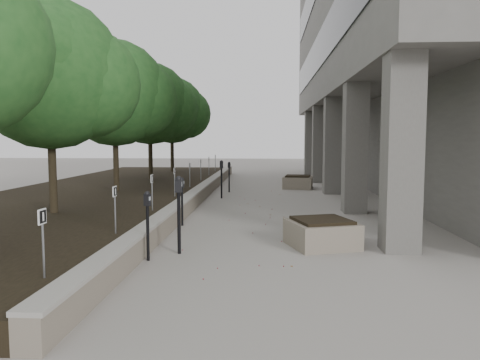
% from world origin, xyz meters
% --- Properties ---
extents(ground, '(90.00, 90.00, 0.00)m').
position_xyz_m(ground, '(0.00, 0.00, 0.00)').
color(ground, gray).
rests_on(ground, ground).
extents(retaining_wall, '(0.39, 26.00, 0.50)m').
position_xyz_m(retaining_wall, '(-1.82, 9.00, 0.25)').
color(retaining_wall, gray).
rests_on(retaining_wall, ground).
extents(planting_bed, '(7.00, 26.00, 0.40)m').
position_xyz_m(planting_bed, '(-5.50, 9.00, 0.20)').
color(planting_bed, black).
rests_on(planting_bed, ground).
extents(brutalist_building, '(13.10, 26.00, 15.00)m').
position_xyz_m(brutalist_building, '(9.50, 13.00, 7.50)').
color(brutalist_building, slate).
rests_on(brutalist_building, ground).
extents(crabapple_tree_2, '(4.60, 4.00, 5.44)m').
position_xyz_m(crabapple_tree_2, '(-4.80, 3.00, 3.12)').
color(crabapple_tree_2, '#1D4B1C').
rests_on(crabapple_tree_2, planting_bed).
extents(crabapple_tree_3, '(4.60, 4.00, 5.44)m').
position_xyz_m(crabapple_tree_3, '(-4.80, 8.00, 3.12)').
color(crabapple_tree_3, '#1D4B1C').
rests_on(crabapple_tree_3, planting_bed).
extents(crabapple_tree_4, '(4.60, 4.00, 5.44)m').
position_xyz_m(crabapple_tree_4, '(-4.80, 13.00, 3.12)').
color(crabapple_tree_4, '#1D4B1C').
rests_on(crabapple_tree_4, planting_bed).
extents(crabapple_tree_5, '(4.60, 4.00, 5.44)m').
position_xyz_m(crabapple_tree_5, '(-4.80, 18.00, 3.12)').
color(crabapple_tree_5, '#1D4B1C').
rests_on(crabapple_tree_5, planting_bed).
extents(parking_sign_1, '(0.04, 0.22, 0.96)m').
position_xyz_m(parking_sign_1, '(-2.35, -2.50, 0.88)').
color(parking_sign_1, black).
rests_on(parking_sign_1, planting_bed).
extents(parking_sign_2, '(0.04, 0.22, 0.96)m').
position_xyz_m(parking_sign_2, '(-2.35, 0.50, 0.88)').
color(parking_sign_2, black).
rests_on(parking_sign_2, planting_bed).
extents(parking_sign_3, '(0.04, 0.22, 0.96)m').
position_xyz_m(parking_sign_3, '(-2.35, 3.50, 0.88)').
color(parking_sign_3, black).
rests_on(parking_sign_3, planting_bed).
extents(parking_sign_4, '(0.04, 0.22, 0.96)m').
position_xyz_m(parking_sign_4, '(-2.35, 6.50, 0.88)').
color(parking_sign_4, black).
rests_on(parking_sign_4, planting_bed).
extents(parking_sign_5, '(0.04, 0.22, 0.96)m').
position_xyz_m(parking_sign_5, '(-2.35, 9.50, 0.88)').
color(parking_sign_5, black).
rests_on(parking_sign_5, planting_bed).
extents(parking_sign_6, '(0.04, 0.22, 0.96)m').
position_xyz_m(parking_sign_6, '(-2.35, 12.50, 0.88)').
color(parking_sign_6, black).
rests_on(parking_sign_6, planting_bed).
extents(parking_sign_7, '(0.04, 0.22, 0.96)m').
position_xyz_m(parking_sign_7, '(-2.35, 15.50, 0.88)').
color(parking_sign_7, black).
rests_on(parking_sign_7, planting_bed).
extents(parking_sign_8, '(0.04, 0.22, 0.96)m').
position_xyz_m(parking_sign_8, '(-2.35, 18.50, 0.88)').
color(parking_sign_8, black).
rests_on(parking_sign_8, planting_bed).
extents(parking_meter_1, '(0.16, 0.11, 1.57)m').
position_xyz_m(parking_meter_1, '(-1.06, 0.52, 0.78)').
color(parking_meter_1, black).
rests_on(parking_meter_1, ground).
extents(parking_meter_2, '(0.16, 0.14, 1.32)m').
position_xyz_m(parking_meter_2, '(-1.55, -0.05, 0.66)').
color(parking_meter_2, black).
rests_on(parking_meter_2, ground).
extents(parking_meter_3, '(0.14, 0.11, 1.29)m').
position_xyz_m(parking_meter_3, '(-1.55, 3.50, 0.64)').
color(parking_meter_3, black).
rests_on(parking_meter_3, ground).
extents(parking_meter_4, '(0.15, 0.11, 1.48)m').
position_xyz_m(parking_meter_4, '(-1.06, 9.16, 0.74)').
color(parking_meter_4, black).
rests_on(parking_meter_4, ground).
extents(parking_meter_5, '(0.15, 0.13, 1.31)m').
position_xyz_m(parking_meter_5, '(-0.94, 11.24, 0.66)').
color(parking_meter_5, black).
rests_on(parking_meter_5, ground).
extents(planter_front, '(1.63, 1.63, 0.60)m').
position_xyz_m(planter_front, '(1.86, 1.30, 0.30)').
color(planter_front, gray).
rests_on(planter_front, ground).
extents(planter_back, '(1.48, 1.48, 0.61)m').
position_xyz_m(planter_back, '(2.11, 12.96, 0.30)').
color(planter_back, gray).
rests_on(planter_back, ground).
extents(berry_scatter, '(3.30, 14.10, 0.02)m').
position_xyz_m(berry_scatter, '(-0.10, 5.00, 0.01)').
color(berry_scatter, maroon).
rests_on(berry_scatter, ground).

